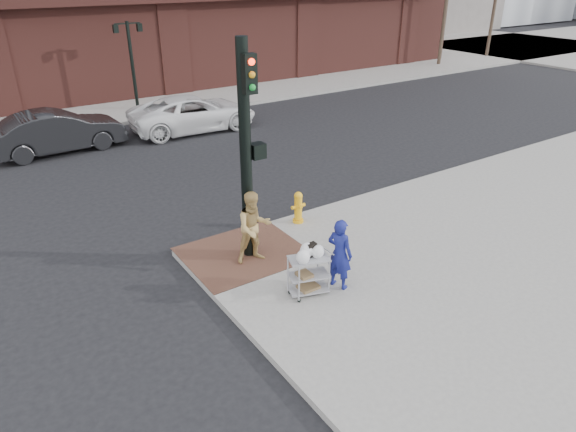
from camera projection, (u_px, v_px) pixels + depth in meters
ground at (285, 267)px, 12.10m from camera, size 220.00×220.00×0.00m
sidewalk_far at (197, 51)px, 42.20m from camera, size 65.00×36.00×0.15m
brick_curb_ramp at (244, 253)px, 12.40m from camera, size 2.80×2.40×0.01m
lamp_post at (131, 56)px, 23.89m from camera, size 1.32×0.22×4.00m
traffic_signal_pole at (247, 148)px, 11.19m from camera, size 0.61×0.51×5.00m
woman_blue at (340, 254)px, 10.79m from camera, size 0.56×0.68×1.60m
pedestrian_tan at (254, 227)px, 11.73m from camera, size 0.94×0.79×1.73m
sedan_dark at (57, 132)px, 19.28m from camera, size 4.89×1.90×1.59m
minivan_white at (193, 113)px, 21.88m from camera, size 5.50×2.76×1.49m
utility_cart at (309, 272)px, 10.68m from camera, size 0.93×0.69×1.15m
fire_hydrant at (298, 207)px, 13.72m from camera, size 0.42×0.29×0.88m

